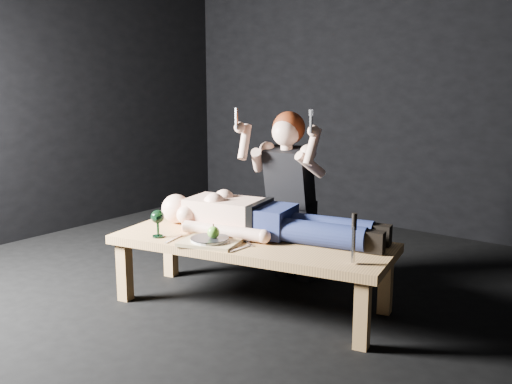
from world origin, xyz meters
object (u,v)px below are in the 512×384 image
table (251,273)px  lying_man (268,216)px  carving_knife (354,239)px  kneeling_woman (294,195)px  serving_tray (210,242)px  goblet (158,224)px

table → lying_man: lying_man is taller
lying_man → table: bearing=-111.1°
carving_knife → lying_man: bearing=153.4°
kneeling_woman → carving_knife: bearing=-44.8°
lying_man → serving_tray: lying_man is taller
carving_knife → goblet: bearing=-179.1°
kneeling_woman → goblet: kneeling_woman is taller
carving_knife → kneeling_woman: bearing=130.5°
table → kneeling_woman: size_ratio=1.41×
serving_tray → table: bearing=60.0°
lying_man → kneeling_woman: bearing=90.6°
kneeling_woman → carving_knife: 1.04m
table → kneeling_woman: bearing=85.2°
table → carving_knife: bearing=-15.0°
table → carving_knife: carving_knife is taller
lying_man → kneeling_woman: 0.46m
goblet → carving_knife: 1.29m
kneeling_woman → serving_tray: bearing=-101.6°
table → goblet: goblet is taller
kneeling_woman → serving_tray: (-0.07, -0.83, -0.17)m
table → kneeling_woman: kneeling_woman is taller
lying_man → carving_knife: 0.75m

